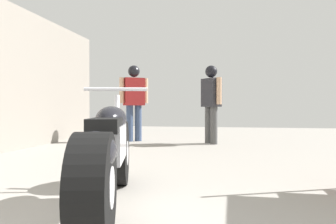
{
  "coord_description": "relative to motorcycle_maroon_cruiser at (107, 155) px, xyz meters",
  "views": [
    {
      "loc": [
        0.85,
        -0.53,
        0.78
      ],
      "look_at": [
        0.05,
        3.64,
        0.73
      ],
      "focal_mm": 35.31,
      "sensor_mm": 36.0,
      "label": 1
    }
  ],
  "objects": [
    {
      "name": "ground_plane",
      "position": [
        0.09,
        1.93,
        -0.41
      ],
      "size": [
        18.36,
        18.36,
        0.0
      ],
      "primitive_type": "plane",
      "color": "gray"
    },
    {
      "name": "motorcycle_maroon_cruiser",
      "position": [
        0.0,
        0.0,
        0.0
      ],
      "size": [
        0.83,
        2.08,
        0.98
      ],
      "color": "black",
      "rests_on": "ground_plane"
    },
    {
      "name": "mechanic_in_blue",
      "position": [
        0.52,
        4.79,
        0.61
      ],
      "size": [
        0.51,
        0.58,
        1.7
      ],
      "color": "#4C4C4C",
      "rests_on": "ground_plane"
    },
    {
      "name": "mechanic_with_helmet",
      "position": [
        -1.3,
        5.02,
        0.65
      ],
      "size": [
        0.64,
        0.48,
        1.77
      ],
      "color": "#384766",
      "rests_on": "ground_plane"
    }
  ]
}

